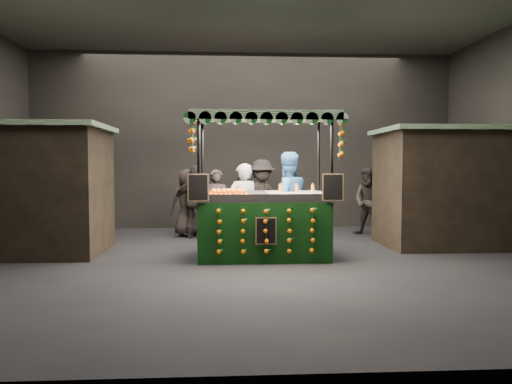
{
  "coord_description": "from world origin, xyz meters",
  "views": [
    {
      "loc": [
        -0.48,
        -9.0,
        1.76
      ],
      "look_at": [
        0.08,
        0.54,
        1.26
      ],
      "focal_mm": 34.14,
      "sensor_mm": 36.0,
      "label": 1
    }
  ],
  "objects": [
    {
      "name": "neighbour_stall_left",
      "position": [
        -4.4,
        1.0,
        1.31
      ],
      "size": [
        3.0,
        2.2,
        2.6
      ],
      "color": "black",
      "rests_on": "ground"
    },
    {
      "name": "shopper_5",
      "position": [
        4.34,
        3.49,
        0.78
      ],
      "size": [
        1.44,
        1.25,
        1.57
      ],
      "rotation": [
        0.0,
        0.0,
        2.49
      ],
      "color": "#282321",
      "rests_on": "ground"
    },
    {
      "name": "shopper_1",
      "position": [
        3.13,
        3.16,
        0.87
      ],
      "size": [
        1.07,
        1.04,
        1.73
      ],
      "rotation": [
        0.0,
        0.0,
        -0.68
      ],
      "color": "#2B2623",
      "rests_on": "ground"
    },
    {
      "name": "shopper_6",
      "position": [
        -0.12,
        4.37,
        0.76
      ],
      "size": [
        0.45,
        0.6,
        1.51
      ],
      "rotation": [
        0.0,
        0.0,
        -1.41
      ],
      "color": "black",
      "rests_on": "ground"
    },
    {
      "name": "vendor_blue",
      "position": [
        0.78,
        1.15,
        1.03
      ],
      "size": [
        1.17,
        1.02,
        2.06
      ],
      "rotation": [
        0.0,
        0.0,
        3.41
      ],
      "color": "#2B568A",
      "rests_on": "ground"
    },
    {
      "name": "vendor_grey",
      "position": [
        -0.15,
        1.24,
        0.91
      ],
      "size": [
        0.76,
        0.6,
        1.82
      ],
      "rotation": [
        0.0,
        0.0,
        3.43
      ],
      "color": "gray",
      "rests_on": "ground"
    },
    {
      "name": "shopper_2",
      "position": [
        -1.25,
        2.96,
        0.9
      ],
      "size": [
        1.09,
        0.54,
        1.8
      ],
      "rotation": [
        0.0,
        0.0,
        3.04
      ],
      "color": "#2D2624",
      "rests_on": "ground"
    },
    {
      "name": "neighbour_stall_right",
      "position": [
        4.4,
        1.5,
        1.31
      ],
      "size": [
        3.0,
        2.2,
        2.6
      ],
      "color": "black",
      "rests_on": "ground"
    },
    {
      "name": "juice_stall",
      "position": [
        0.22,
        0.25,
        0.85
      ],
      "size": [
        2.84,
        1.67,
        2.75
      ],
      "color": "black",
      "rests_on": "ground"
    },
    {
      "name": "shopper_0",
      "position": [
        -0.72,
        2.19,
        0.85
      ],
      "size": [
        0.62,
        0.41,
        1.69
      ],
      "rotation": [
        0.0,
        0.0,
        -0.0
      ],
      "color": "#2D2524",
      "rests_on": "ground"
    },
    {
      "name": "shopper_4",
      "position": [
        -1.49,
        3.26,
        0.85
      ],
      "size": [
        0.9,
        0.65,
        1.7
      ],
      "rotation": [
        0.0,
        0.0,
        3.28
      ],
      "color": "black",
      "rests_on": "ground"
    },
    {
      "name": "ground",
      "position": [
        0.0,
        0.0,
        0.0
      ],
      "size": [
        12.0,
        12.0,
        0.0
      ],
      "primitive_type": "plane",
      "color": "black",
      "rests_on": "ground"
    },
    {
      "name": "shopper_3",
      "position": [
        0.39,
        3.3,
        0.97
      ],
      "size": [
        1.42,
        1.1,
        1.93
      ],
      "rotation": [
        0.0,
        0.0,
        0.35
      ],
      "color": "#2D2825",
      "rests_on": "ground"
    },
    {
      "name": "market_hall",
      "position": [
        0.0,
        0.0,
        3.38
      ],
      "size": [
        12.1,
        10.1,
        5.05
      ],
      "color": "black",
      "rests_on": "ground"
    }
  ]
}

